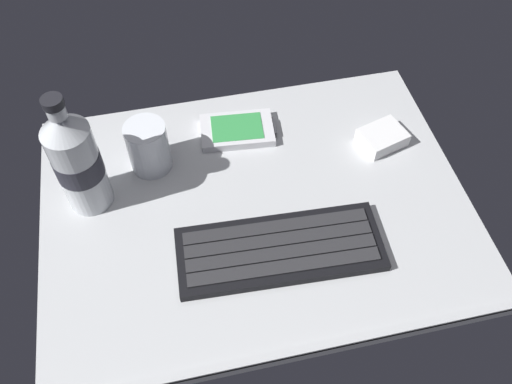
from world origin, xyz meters
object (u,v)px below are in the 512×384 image
at_px(handheld_device, 236,130).
at_px(water_bottle, 77,161).
at_px(juice_cup, 149,149).
at_px(charger_block, 382,137).
at_px(keyboard, 280,249).

xyz_separation_m(handheld_device, water_bottle, (-0.24, -0.09, 0.08)).
distance_m(juice_cup, charger_block, 0.38).
height_order(juice_cup, water_bottle, water_bottle).
height_order(keyboard, juice_cup, juice_cup).
xyz_separation_m(handheld_device, charger_block, (0.23, -0.07, 0.00)).
bearing_deg(keyboard, charger_block, 38.01).
height_order(handheld_device, charger_block, charger_block).
bearing_deg(water_bottle, handheld_device, 19.83).
xyz_separation_m(handheld_device, juice_cup, (-0.14, -0.04, 0.03)).
distance_m(handheld_device, water_bottle, 0.27).
distance_m(keyboard, water_bottle, 0.31).
bearing_deg(charger_block, water_bottle, -178.10).
xyz_separation_m(water_bottle, charger_block, (0.47, 0.02, -0.08)).
height_order(juice_cup, charger_block, juice_cup).
bearing_deg(juice_cup, water_bottle, -153.42).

